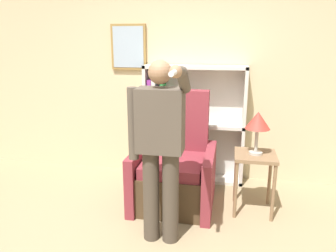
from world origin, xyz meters
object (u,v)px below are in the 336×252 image
Objects in this scene: table_lamp at (258,122)px; person_standing at (160,144)px; bookcase at (184,123)px; armchair at (175,170)px; side_table at (255,165)px.

person_standing is at bearing -140.21° from table_lamp.
bookcase is 0.80m from armchair.
person_standing is at bearing -90.11° from armchair.
bookcase is 1.20× the size of armchair.
bookcase is 1.18m from table_lamp.
bookcase reaches higher than side_table.
armchair is (0.00, -0.70, -0.38)m from bookcase.
side_table is at bearing -40.71° from bookcase.
person_standing is 3.64× the size of table_lamp.
bookcase is 1.49m from person_standing.
table_lamp is at bearing 63.43° from side_table.
side_table is (0.87, 0.73, -0.41)m from person_standing.
side_table is at bearing 39.79° from person_standing.
armchair is at bearing 176.40° from table_lamp.
armchair is 0.96m from person_standing.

